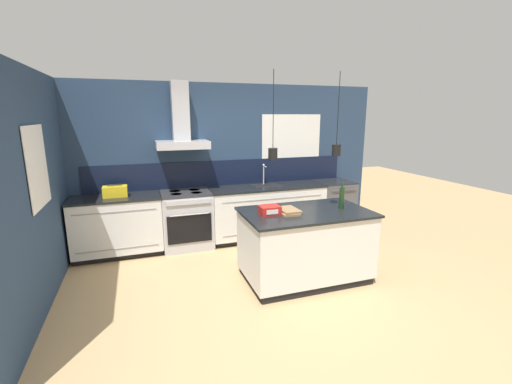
% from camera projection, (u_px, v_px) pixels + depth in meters
% --- Properties ---
extents(ground_plane, '(16.00, 16.00, 0.00)m').
position_uv_depth(ground_plane, '(264.00, 288.00, 4.24)').
color(ground_plane, tan).
rests_on(ground_plane, ground).
extents(wall_back, '(5.60, 2.04, 2.60)m').
position_uv_depth(wall_back, '(221.00, 159.00, 5.77)').
color(wall_back, navy).
rests_on(wall_back, ground_plane).
extents(wall_left, '(0.08, 3.80, 2.60)m').
position_uv_depth(wall_left, '(40.00, 187.00, 3.83)').
color(wall_left, navy).
rests_on(wall_left, ground_plane).
extents(counter_run_left, '(1.29, 0.64, 0.91)m').
position_uv_depth(counter_run_left, '(118.00, 226.00, 5.15)').
color(counter_run_left, black).
rests_on(counter_run_left, ground_plane).
extents(counter_run_sink, '(1.99, 0.64, 1.27)m').
position_uv_depth(counter_run_sink, '(267.00, 211.00, 5.91)').
color(counter_run_sink, black).
rests_on(counter_run_sink, ground_plane).
extents(oven_range, '(0.78, 0.66, 0.91)m').
position_uv_depth(oven_range, '(187.00, 219.00, 5.47)').
color(oven_range, '#B5B5BA').
rests_on(oven_range, ground_plane).
extents(dishwasher, '(0.63, 0.65, 0.91)m').
position_uv_depth(dishwasher, '(333.00, 205.00, 6.33)').
color(dishwasher, '#4C4C51').
rests_on(dishwasher, ground_plane).
extents(kitchen_island, '(1.61, 0.98, 0.91)m').
position_uv_depth(kitchen_island, '(305.00, 245.00, 4.40)').
color(kitchen_island, black).
rests_on(kitchen_island, ground_plane).
extents(bottle_on_island, '(0.07, 0.07, 0.34)m').
position_uv_depth(bottle_on_island, '(342.00, 198.00, 4.38)').
color(bottle_on_island, '#193319').
rests_on(bottle_on_island, kitchen_island).
extents(book_stack, '(0.25, 0.35, 0.05)m').
position_uv_depth(book_stack, '(288.00, 211.00, 4.21)').
color(book_stack, olive).
rests_on(book_stack, kitchen_island).
extents(red_supply_box, '(0.25, 0.19, 0.10)m').
position_uv_depth(red_supply_box, '(270.00, 210.00, 4.15)').
color(red_supply_box, red).
rests_on(red_supply_box, kitchen_island).
extents(yellow_toolbox, '(0.34, 0.18, 0.19)m').
position_uv_depth(yellow_toolbox, '(115.00, 191.00, 5.03)').
color(yellow_toolbox, gold).
rests_on(yellow_toolbox, counter_run_left).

